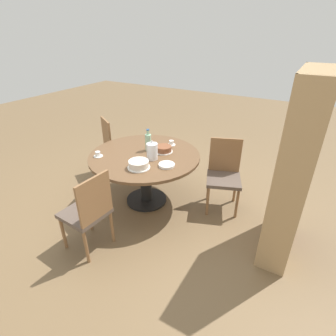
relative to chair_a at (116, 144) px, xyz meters
name	(u,v)px	position (x,y,z in m)	size (l,w,h in m)	color
ground_plane	(147,200)	(0.48, 0.90, -0.49)	(14.00, 14.00, 0.00)	brown
dining_table	(145,164)	(0.48, 0.90, 0.09)	(1.41, 1.41, 0.71)	black
chair_a	(116,144)	(0.00, 0.00, 0.00)	(0.58, 0.58, 0.91)	olive
chair_b	(88,211)	(1.50, 0.89, 0.00)	(0.45, 0.45, 0.91)	olive
chair_c	(224,173)	(0.06, 1.83, 0.00)	(0.54, 0.54, 0.91)	olive
bookshelf	(291,174)	(0.48, 2.60, 0.42)	(0.82, 0.28, 1.85)	tan
coffee_pot	(152,151)	(0.54, 1.06, 0.33)	(0.14, 0.14, 0.24)	silver
water_bottle	(148,142)	(0.34, 0.87, 0.34)	(0.08, 0.08, 0.29)	#99C6A3
cake_main	(139,164)	(0.82, 1.05, 0.26)	(0.26, 0.26, 0.09)	white
cake_second	(164,149)	(0.29, 1.07, 0.26)	(0.23, 0.23, 0.08)	white
cup_a	(171,143)	(0.05, 1.05, 0.25)	(0.11, 0.11, 0.07)	white
cup_b	(98,154)	(0.82, 0.43, 0.25)	(0.11, 0.11, 0.07)	white
plate_stack	(167,165)	(0.62, 1.30, 0.24)	(0.19, 0.19, 0.03)	white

